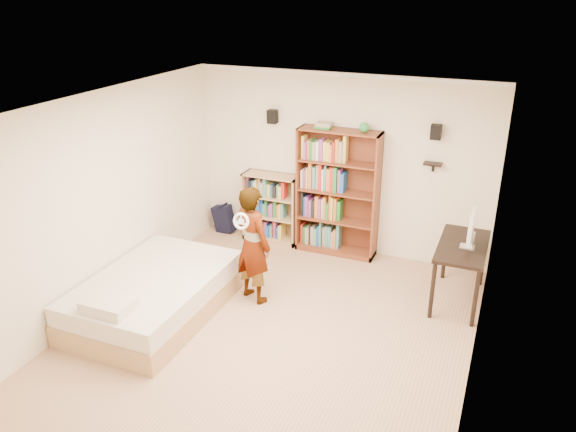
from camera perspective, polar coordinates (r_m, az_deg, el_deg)
name	(u,v)px	position (r m, az deg, el deg)	size (l,w,h in m)	color
ground	(273,331)	(6.86, -1.53, -11.57)	(4.50, 5.00, 0.01)	tan
room_shell	(271,193)	(6.04, -1.70, 2.36)	(4.52, 5.02, 2.71)	white
crown_molding	(270,109)	(5.79, -1.81, 10.82)	(4.50, 5.00, 0.06)	white
speaker_left	(272,117)	(8.49, -1.59, 10.06)	(0.14, 0.12, 0.20)	black
speaker_right	(436,132)	(7.85, 14.81, 8.26)	(0.14, 0.12, 0.20)	black
wall_shelf	(433,164)	(7.98, 14.50, 5.15)	(0.25, 0.16, 0.03)	black
tall_bookshelf	(338,193)	(8.35, 5.06, 2.31)	(1.21, 0.35, 1.92)	brown
low_bookshelf	(271,208)	(8.87, -1.72, 0.82)	(0.89, 0.33, 1.11)	tan
computer_desk	(459,273)	(7.58, 17.01, -5.53)	(0.59, 1.18, 0.81)	black
imac	(469,230)	(7.24, 17.94, -1.35)	(0.10, 0.48, 0.48)	white
daybed	(154,290)	(7.22, -13.42, -7.35)	(1.41, 2.18, 0.64)	silver
person	(253,245)	(7.14, -3.61, -2.92)	(0.57, 0.37, 1.56)	black
wii_wheel	(241,221)	(6.72, -4.78, -0.53)	(0.21, 0.21, 0.04)	white
navy_bag	(224,218)	(9.36, -6.54, -0.23)	(0.35, 0.22, 0.47)	black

